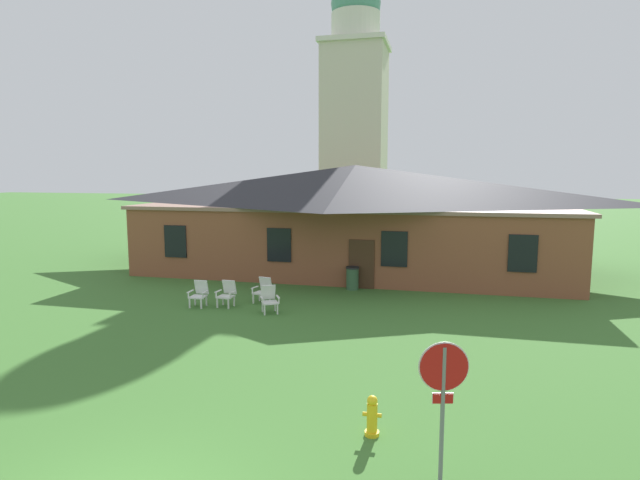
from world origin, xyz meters
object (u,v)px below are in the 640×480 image
at_px(lawn_chair_middle, 269,299).
at_px(trash_bin, 352,278).
at_px(lawn_chair_left_end, 263,289).
at_px(lawn_chair_near_door, 227,293).
at_px(stop_sign, 443,385).
at_px(lawn_chair_by_porch, 199,293).
at_px(fire_hydrant, 372,416).

distance_m(lawn_chair_middle, trash_bin, 4.79).
xyz_separation_m(lawn_chair_left_end, trash_bin, (2.95, 2.93, -0.00)).
height_order(lawn_chair_near_door, lawn_chair_left_end, same).
relative_size(stop_sign, trash_bin, 2.38).
relative_size(stop_sign, lawn_chair_by_porch, 2.43).
relative_size(stop_sign, fire_hydrant, 2.95).
bearing_deg(stop_sign, lawn_chair_left_end, 123.30).
distance_m(lawn_chair_by_porch, trash_bin, 6.47).
height_order(lawn_chair_left_end, fire_hydrant, lawn_chair_left_end).
bearing_deg(fire_hydrant, lawn_chair_near_door, 128.73).
height_order(stop_sign, fire_hydrant, stop_sign).
relative_size(lawn_chair_by_porch, lawn_chair_near_door, 1.00).
distance_m(stop_sign, trash_bin, 13.69).
distance_m(lawn_chair_near_door, fire_hydrant, 10.43).
bearing_deg(lawn_chair_middle, lawn_chair_left_end, 118.05).
bearing_deg(stop_sign, lawn_chair_by_porch, 134.11).
relative_size(lawn_chair_by_porch, fire_hydrant, 1.21).
xyz_separation_m(lawn_chair_by_porch, trash_bin, (5.05, 4.04, -0.00)).
bearing_deg(lawn_chair_by_porch, lawn_chair_middle, -3.76).
distance_m(stop_sign, fire_hydrant, 2.15).
bearing_deg(trash_bin, stop_sign, -74.07).
height_order(fire_hydrant, trash_bin, trash_bin).
distance_m(fire_hydrant, trash_bin, 12.18).
bearing_deg(trash_bin, fire_hydrant, -78.28).
xyz_separation_m(lawn_chair_by_porch, lawn_chair_left_end, (2.10, 1.11, 0.00)).
relative_size(lawn_chair_left_end, trash_bin, 0.98).
height_order(lawn_chair_by_porch, lawn_chair_left_end, same).
bearing_deg(lawn_chair_by_porch, stop_sign, -45.89).
xyz_separation_m(lawn_chair_near_door, trash_bin, (4.05, 3.79, -0.00)).
relative_size(lawn_chair_near_door, lawn_chair_left_end, 1.00).
relative_size(lawn_chair_left_end, lawn_chair_middle, 1.00).
distance_m(lawn_chair_middle, fire_hydrant, 9.04).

